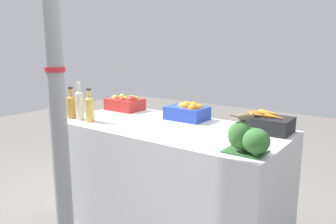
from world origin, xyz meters
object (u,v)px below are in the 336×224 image
(carrot_crate, at_px, (268,123))
(juice_bottle_amber, at_px, (71,105))
(juice_bottle_golden, at_px, (90,108))
(broccoli_pile, at_px, (249,139))
(sparrow_bird, at_px, (245,117))
(apple_crate, at_px, (126,103))
(orange_crate, at_px, (188,111))
(support_pole, at_px, (56,87))
(juice_bottle_cloudy, at_px, (80,104))

(carrot_crate, distance_m, juice_bottle_amber, 1.52)
(carrot_crate, xyz_separation_m, juice_bottle_golden, (-1.21, -0.50, 0.05))
(broccoli_pile, bearing_deg, sparrow_bird, 168.80)
(juice_bottle_golden, xyz_separation_m, sparrow_bird, (1.26, -0.01, 0.09))
(apple_crate, relative_size, orange_crate, 1.00)
(support_pole, bearing_deg, juice_bottle_amber, 134.08)
(apple_crate, distance_m, juice_bottle_golden, 0.52)
(apple_crate, xyz_separation_m, sparrow_bird, (1.36, -0.51, 0.14))
(orange_crate, relative_size, juice_bottle_golden, 1.20)
(support_pole, height_order, orange_crate, support_pole)
(carrot_crate, height_order, juice_bottle_golden, juice_bottle_golden)
(juice_bottle_cloudy, bearing_deg, support_pole, -54.49)
(juice_bottle_amber, height_order, juice_bottle_golden, juice_bottle_golden)
(support_pole, distance_m, sparrow_bird, 1.17)
(apple_crate, bearing_deg, juice_bottle_golden, -78.65)
(juice_bottle_amber, xyz_separation_m, juice_bottle_golden, (0.22, 0.00, 0.00))
(support_pole, distance_m, apple_crate, 0.98)
(orange_crate, bearing_deg, juice_bottle_amber, -147.57)
(juice_bottle_cloudy, height_order, sparrow_bird, juice_bottle_cloudy)
(juice_bottle_cloudy, bearing_deg, carrot_crate, 20.74)
(juice_bottle_golden, bearing_deg, broccoli_pile, -0.55)
(apple_crate, relative_size, juice_bottle_amber, 1.23)
(apple_crate, bearing_deg, carrot_crate, -0.06)
(apple_crate, xyz_separation_m, juice_bottle_amber, (-0.12, -0.51, 0.04))
(orange_crate, height_order, juice_bottle_amber, juice_bottle_amber)
(juice_bottle_amber, bearing_deg, apple_crate, 76.84)
(carrot_crate, distance_m, broccoli_pile, 0.52)
(apple_crate, relative_size, juice_bottle_cloudy, 1.04)
(support_pole, xyz_separation_m, broccoli_pile, (1.12, 0.39, -0.24))
(juice_bottle_cloudy, bearing_deg, juice_bottle_golden, 0.00)
(support_pole, bearing_deg, broccoli_pile, 19.19)
(apple_crate, xyz_separation_m, carrot_crate, (1.32, -0.00, -0.01))
(juice_bottle_cloudy, height_order, juice_bottle_golden, juice_bottle_cloudy)
(support_pole, relative_size, juice_bottle_amber, 8.86)
(orange_crate, bearing_deg, support_pole, -114.02)
(apple_crate, height_order, broccoli_pile, broccoli_pile)
(support_pole, bearing_deg, juice_bottle_golden, 112.93)
(support_pole, bearing_deg, carrot_crate, 40.98)
(juice_bottle_amber, bearing_deg, orange_crate, 32.43)
(carrot_crate, bearing_deg, juice_bottle_amber, -160.63)
(carrot_crate, bearing_deg, juice_bottle_cloudy, -159.26)
(juice_bottle_amber, height_order, juice_bottle_cloudy, juice_bottle_cloudy)
(carrot_crate, relative_size, broccoli_pile, 1.23)
(apple_crate, relative_size, sparrow_bird, 2.47)
(orange_crate, distance_m, juice_bottle_golden, 0.77)
(orange_crate, distance_m, broccoli_pile, 0.88)
(apple_crate, height_order, juice_bottle_amber, juice_bottle_amber)
(apple_crate, bearing_deg, sparrow_bird, -20.57)
(broccoli_pile, xyz_separation_m, sparrow_bird, (-0.03, 0.01, 0.12))
(juice_bottle_cloudy, distance_m, juice_bottle_golden, 0.12)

